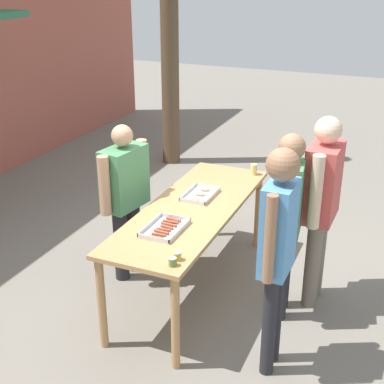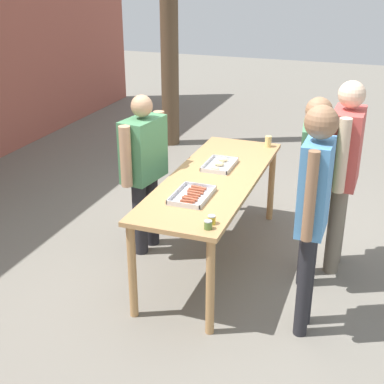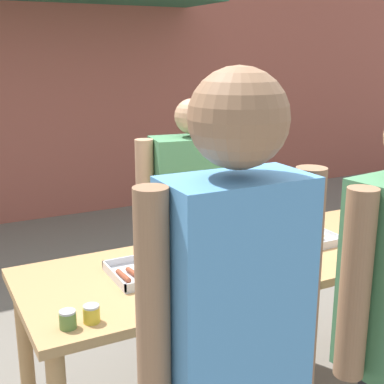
{
  "view_description": "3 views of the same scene",
  "coord_description": "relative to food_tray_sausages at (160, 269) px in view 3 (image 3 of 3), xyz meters",
  "views": [
    {
      "loc": [
        -4.16,
        -1.79,
        2.97
      ],
      "look_at": [
        0.0,
        0.0,
        1.04
      ],
      "focal_mm": 50.0,
      "sensor_mm": 36.0,
      "label": 1
    },
    {
      "loc": [
        -4.41,
        -1.39,
        2.72
      ],
      "look_at": [
        -0.53,
        0.03,
        0.94
      ],
      "focal_mm": 50.0,
      "sensor_mm": 36.0,
      "label": 2
    },
    {
      "loc": [
        -1.44,
        -2.05,
        1.86
      ],
      "look_at": [
        -0.0,
        0.71,
        1.04
      ],
      "focal_mm": 50.0,
      "sensor_mm": 36.0,
      "label": 3
    }
  ],
  "objects": [
    {
      "name": "building_facade_back",
      "position": [
        0.52,
        3.95,
        1.35
      ],
      "size": [
        12.0,
        1.11,
        4.5
      ],
      "color": "#A85647",
      "rests_on": "ground"
    },
    {
      "name": "serving_table",
      "position": [
        0.52,
        -0.02,
        -0.11
      ],
      "size": [
        2.32,
        0.79,
        0.89
      ],
      "color": "tan",
      "rests_on": "ground"
    },
    {
      "name": "food_tray_sausages",
      "position": [
        0.0,
        0.0,
        0.0
      ],
      "size": [
        0.44,
        0.29,
        0.04
      ],
      "color": "silver",
      "rests_on": "serving_table"
    },
    {
      "name": "food_tray_buns",
      "position": [
        0.79,
        0.0,
        0.0
      ],
      "size": [
        0.41,
        0.27,
        0.05
      ],
      "color": "silver",
      "rests_on": "serving_table"
    },
    {
      "name": "person_server_behind_table",
      "position": [
        0.52,
        0.69,
        0.03
      ],
      "size": [
        0.68,
        0.33,
        1.6
      ],
      "rotation": [
        0.0,
        0.0,
        -0.15
      ],
      "color": "#232328",
      "rests_on": "ground"
    },
    {
      "name": "condiment_jar_mustard",
      "position": [
        -0.51,
        -0.31,
        0.02
      ],
      "size": [
        0.06,
        0.06,
        0.07
      ],
      "color": "#567A38",
      "rests_on": "serving_table"
    },
    {
      "name": "person_customer_holding_hotdog",
      "position": [
        -0.26,
        -1.03,
        0.22
      ],
      "size": [
        0.52,
        0.24,
        1.83
      ],
      "rotation": [
        0.0,
        0.0,
        3.13
      ],
      "color": "#232328",
      "rests_on": "ground"
    },
    {
      "name": "condiment_jar_ketchup",
      "position": [
        -0.42,
        -0.31,
        0.02
      ],
      "size": [
        0.06,
        0.06,
        0.07
      ],
      "color": "gold",
      "rests_on": "serving_table"
    }
  ]
}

